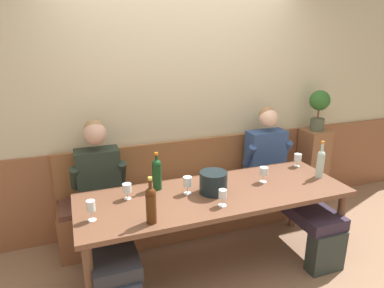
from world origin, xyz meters
name	(u,v)px	position (x,y,z in m)	size (l,w,h in m)	color
ground_plane	(221,277)	(0.00, 0.00, -0.01)	(6.80, 6.80, 0.02)	#8C6950
room_wall_back	(180,95)	(0.00, 1.09, 1.40)	(6.80, 0.08, 2.80)	beige
wood_wainscot_panel	(182,181)	(0.00, 1.04, 0.46)	(6.80, 0.03, 0.92)	brown
wall_bench	(189,204)	(0.00, 0.83, 0.28)	(2.60, 0.42, 0.94)	brown
dining_table	(215,201)	(0.00, 0.15, 0.65)	(2.30, 0.79, 0.73)	brown
person_left_seat	(104,204)	(-0.89, 0.47, 0.63)	(0.50, 1.23, 1.28)	#272E42
person_center_left_seat	(283,177)	(0.90, 0.46, 0.61)	(0.53, 1.23, 1.27)	#2C3330
ice_bucket	(213,182)	(-0.02, 0.16, 0.82)	(0.23, 0.23, 0.18)	black
wine_bottle_amber_mid	(151,204)	(-0.62, -0.13, 0.88)	(0.08, 0.08, 0.35)	#48230C
wine_bottle_green_tall	(320,163)	(1.04, 0.12, 0.87)	(0.07, 0.07, 0.35)	#AFC9C0
wine_bottle_clear_water	(157,173)	(-0.44, 0.39, 0.88)	(0.08, 0.08, 0.33)	#133E1C
wine_glass_mid_left	(91,207)	(-1.01, 0.05, 0.84)	(0.06, 0.06, 0.16)	silver
wine_glass_center_front	(264,171)	(0.49, 0.20, 0.83)	(0.08, 0.08, 0.14)	silver
wine_glass_center_rear	(188,182)	(-0.23, 0.22, 0.83)	(0.07, 0.07, 0.15)	silver
wine_glass_right_end	(127,188)	(-0.72, 0.29, 0.82)	(0.07, 0.07, 0.13)	silver
wine_glass_mid_right	(298,158)	(1.02, 0.41, 0.82)	(0.07, 0.07, 0.13)	silver
wine_glass_by_bottle	(223,195)	(-0.04, -0.08, 0.82)	(0.07, 0.07, 0.14)	silver
corner_pedestal	(312,167)	(1.60, 0.86, 0.47)	(0.28, 0.28, 0.93)	brown
potted_plant	(319,106)	(1.60, 0.86, 1.22)	(0.23, 0.23, 0.47)	#4D523E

